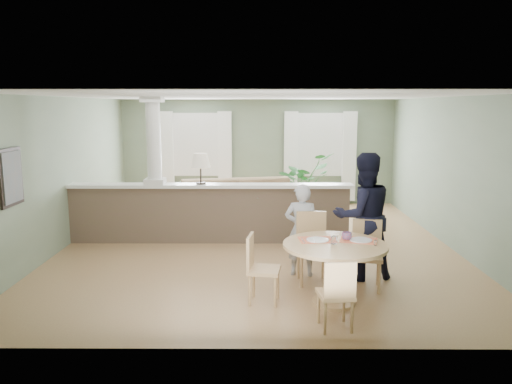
{
  "coord_description": "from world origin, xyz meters",
  "views": [
    {
      "loc": [
        0.02,
        -8.92,
        2.54
      ],
      "look_at": [
        -0.02,
        -1.0,
        1.17
      ],
      "focal_mm": 35.0,
      "sensor_mm": 36.0,
      "label": 1
    }
  ],
  "objects_px": {
    "chair_far_boy": "(312,244)",
    "chair_side": "(259,265)",
    "chair_near": "(337,292)",
    "man_person": "(363,216)",
    "houseplant": "(304,183)",
    "dining_table": "(335,256)",
    "chair_far_man": "(367,251)",
    "sofa": "(240,202)",
    "child_person": "(302,230)"
  },
  "relations": [
    {
      "from": "sofa",
      "to": "houseplant",
      "type": "bearing_deg",
      "value": 23.05
    },
    {
      "from": "chair_far_boy",
      "to": "chair_side",
      "type": "relative_size",
      "value": 1.13
    },
    {
      "from": "chair_side",
      "to": "man_person",
      "type": "bearing_deg",
      "value": -50.15
    },
    {
      "from": "houseplant",
      "to": "chair_far_man",
      "type": "relative_size",
      "value": 1.51
    },
    {
      "from": "sofa",
      "to": "chair_side",
      "type": "height_order",
      "value": "sofa"
    },
    {
      "from": "houseplant",
      "to": "child_person",
      "type": "height_order",
      "value": "houseplant"
    },
    {
      "from": "dining_table",
      "to": "chair_far_man",
      "type": "xyz_separation_m",
      "value": [
        0.54,
        0.61,
        -0.11
      ]
    },
    {
      "from": "sofa",
      "to": "chair_far_man",
      "type": "height_order",
      "value": "chair_far_man"
    },
    {
      "from": "sofa",
      "to": "chair_near",
      "type": "bearing_deg",
      "value": -88.34
    },
    {
      "from": "sofa",
      "to": "chair_near",
      "type": "relative_size",
      "value": 3.78
    },
    {
      "from": "houseplant",
      "to": "chair_far_boy",
      "type": "height_order",
      "value": "houseplant"
    },
    {
      "from": "dining_table",
      "to": "chair_far_man",
      "type": "height_order",
      "value": "chair_far_man"
    },
    {
      "from": "houseplant",
      "to": "man_person",
      "type": "distance_m",
      "value": 4.62
    },
    {
      "from": "houseplant",
      "to": "chair_far_man",
      "type": "xyz_separation_m",
      "value": [
        0.43,
        -4.98,
        -0.19
      ]
    },
    {
      "from": "dining_table",
      "to": "child_person",
      "type": "height_order",
      "value": "child_person"
    },
    {
      "from": "sofa",
      "to": "chair_near",
      "type": "xyz_separation_m",
      "value": [
        1.3,
        -5.34,
        -0.0
      ]
    },
    {
      "from": "chair_near",
      "to": "man_person",
      "type": "relative_size",
      "value": 0.45
    },
    {
      "from": "chair_far_man",
      "to": "sofa",
      "type": "bearing_deg",
      "value": 126.99
    },
    {
      "from": "dining_table",
      "to": "chair_near",
      "type": "relative_size",
      "value": 1.58
    },
    {
      "from": "houseplant",
      "to": "chair_near",
      "type": "height_order",
      "value": "houseplant"
    },
    {
      "from": "houseplant",
      "to": "man_person",
      "type": "relative_size",
      "value": 0.77
    },
    {
      "from": "man_person",
      "to": "child_person",
      "type": "bearing_deg",
      "value": -20.56
    },
    {
      "from": "chair_near",
      "to": "houseplant",
      "type": "bearing_deg",
      "value": -98.97
    },
    {
      "from": "chair_side",
      "to": "man_person",
      "type": "xyz_separation_m",
      "value": [
        1.53,
        0.95,
        0.44
      ]
    },
    {
      "from": "chair_far_boy",
      "to": "chair_side",
      "type": "bearing_deg",
      "value": -136.75
    },
    {
      "from": "houseplant",
      "to": "chair_near",
      "type": "xyz_separation_m",
      "value": [
        -0.2,
        -6.4,
        -0.25
      ]
    },
    {
      "from": "chair_far_boy",
      "to": "man_person",
      "type": "xyz_separation_m",
      "value": [
        0.76,
        0.15,
        0.38
      ]
    },
    {
      "from": "houseplant",
      "to": "chair_far_man",
      "type": "bearing_deg",
      "value": -85.04
    },
    {
      "from": "houseplant",
      "to": "sofa",
      "type": "bearing_deg",
      "value": -144.91
    },
    {
      "from": "sofa",
      "to": "houseplant",
      "type": "relative_size",
      "value": 2.22
    },
    {
      "from": "chair_near",
      "to": "man_person",
      "type": "xyz_separation_m",
      "value": [
        0.65,
        1.8,
        0.47
      ]
    },
    {
      "from": "chair_far_boy",
      "to": "chair_far_man",
      "type": "distance_m",
      "value": 0.78
    },
    {
      "from": "sofa",
      "to": "dining_table",
      "type": "bearing_deg",
      "value": -84.95
    },
    {
      "from": "chair_far_boy",
      "to": "child_person",
      "type": "relative_size",
      "value": 0.72
    },
    {
      "from": "chair_far_boy",
      "to": "chair_far_man",
      "type": "height_order",
      "value": "chair_far_boy"
    },
    {
      "from": "chair_far_boy",
      "to": "chair_near",
      "type": "relative_size",
      "value": 1.2
    },
    {
      "from": "dining_table",
      "to": "chair_far_man",
      "type": "relative_size",
      "value": 1.4
    },
    {
      "from": "dining_table",
      "to": "man_person",
      "type": "distance_m",
      "value": 1.18
    },
    {
      "from": "houseplant",
      "to": "chair_far_boy",
      "type": "relative_size",
      "value": 1.42
    },
    {
      "from": "chair_far_man",
      "to": "houseplant",
      "type": "bearing_deg",
      "value": 105.73
    },
    {
      "from": "chair_side",
      "to": "man_person",
      "type": "relative_size",
      "value": 0.48
    },
    {
      "from": "sofa",
      "to": "chair_far_boy",
      "type": "height_order",
      "value": "chair_far_boy"
    },
    {
      "from": "houseplant",
      "to": "chair_near",
      "type": "bearing_deg",
      "value": -91.78
    },
    {
      "from": "chair_far_man",
      "to": "child_person",
      "type": "distance_m",
      "value": 1.02
    },
    {
      "from": "chair_far_boy",
      "to": "man_person",
      "type": "relative_size",
      "value": 0.54
    },
    {
      "from": "chair_far_man",
      "to": "chair_far_boy",
      "type": "bearing_deg",
      "value": 172.56
    },
    {
      "from": "chair_far_man",
      "to": "man_person",
      "type": "relative_size",
      "value": 0.51
    },
    {
      "from": "chair_far_man",
      "to": "man_person",
      "type": "xyz_separation_m",
      "value": [
        0.02,
        0.39,
        0.41
      ]
    },
    {
      "from": "sofa",
      "to": "chair_side",
      "type": "relative_size",
      "value": 3.56
    },
    {
      "from": "dining_table",
      "to": "chair_far_man",
      "type": "distance_m",
      "value": 0.82
    }
  ]
}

